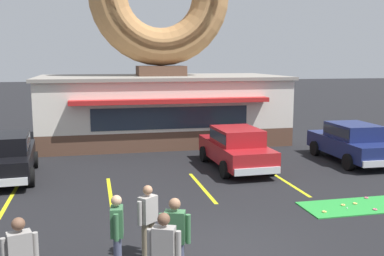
{
  "coord_description": "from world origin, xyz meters",
  "views": [
    {
      "loc": [
        -2.65,
        -8.98,
        4.2
      ],
      "look_at": [
        0.48,
        5.0,
        2.0
      ],
      "focal_mm": 42.0,
      "sensor_mm": 36.0,
      "label": 1
    }
  ],
  "objects_px": {
    "pedestrian_beanie_man": "(117,231)",
    "pedestrian_leather_jacket_man": "(175,237)",
    "car_red": "(236,146)",
    "pedestrian_crossing_woman": "(164,255)",
    "trash_bin": "(9,148)",
    "pedestrian_blue_sweater_man": "(148,218)",
    "car_navy": "(352,141)",
    "car_black": "(6,155)",
    "golf_ball": "(347,208)"
  },
  "relations": [
    {
      "from": "car_red",
      "to": "trash_bin",
      "type": "bearing_deg",
      "value": 158.11
    },
    {
      "from": "car_red",
      "to": "pedestrian_leather_jacket_man",
      "type": "relative_size",
      "value": 2.75
    },
    {
      "from": "golf_ball",
      "to": "pedestrian_beanie_man",
      "type": "distance_m",
      "value": 7.0
    },
    {
      "from": "car_navy",
      "to": "trash_bin",
      "type": "bearing_deg",
      "value": 165.87
    },
    {
      "from": "pedestrian_leather_jacket_man",
      "to": "trash_bin",
      "type": "height_order",
      "value": "pedestrian_leather_jacket_man"
    },
    {
      "from": "car_red",
      "to": "pedestrian_crossing_woman",
      "type": "height_order",
      "value": "pedestrian_crossing_woman"
    },
    {
      "from": "golf_ball",
      "to": "pedestrian_crossing_woman",
      "type": "distance_m",
      "value": 6.96
    },
    {
      "from": "golf_ball",
      "to": "pedestrian_beanie_man",
      "type": "relative_size",
      "value": 0.03
    },
    {
      "from": "pedestrian_beanie_man",
      "to": "car_red",
      "type": "bearing_deg",
      "value": 57.28
    },
    {
      "from": "pedestrian_leather_jacket_man",
      "to": "car_red",
      "type": "bearing_deg",
      "value": 64.84
    },
    {
      "from": "car_red",
      "to": "pedestrian_crossing_woman",
      "type": "xyz_separation_m",
      "value": [
        -4.26,
        -9.08,
        0.04
      ]
    },
    {
      "from": "pedestrian_leather_jacket_man",
      "to": "pedestrian_blue_sweater_man",
      "type": "bearing_deg",
      "value": 104.46
    },
    {
      "from": "golf_ball",
      "to": "pedestrian_blue_sweater_man",
      "type": "distance_m",
      "value": 6.14
    },
    {
      "from": "golf_ball",
      "to": "car_black",
      "type": "distance_m",
      "value": 11.48
    },
    {
      "from": "car_navy",
      "to": "car_red",
      "type": "bearing_deg",
      "value": -179.21
    },
    {
      "from": "trash_bin",
      "to": "pedestrian_blue_sweater_man",
      "type": "bearing_deg",
      "value": -66.73
    },
    {
      "from": "pedestrian_beanie_man",
      "to": "pedestrian_leather_jacket_man",
      "type": "bearing_deg",
      "value": -32.87
    },
    {
      "from": "car_black",
      "to": "car_red",
      "type": "bearing_deg",
      "value": -2.27
    },
    {
      "from": "car_black",
      "to": "pedestrian_crossing_woman",
      "type": "bearing_deg",
      "value": -66.24
    },
    {
      "from": "pedestrian_leather_jacket_man",
      "to": "pedestrian_beanie_man",
      "type": "relative_size",
      "value": 1.05
    },
    {
      "from": "trash_bin",
      "to": "golf_ball",
      "type": "bearing_deg",
      "value": -40.53
    },
    {
      "from": "pedestrian_crossing_woman",
      "to": "pedestrian_blue_sweater_man",
      "type": "bearing_deg",
      "value": 90.77
    },
    {
      "from": "pedestrian_blue_sweater_man",
      "to": "pedestrian_leather_jacket_man",
      "type": "height_order",
      "value": "pedestrian_leather_jacket_man"
    },
    {
      "from": "car_navy",
      "to": "pedestrian_leather_jacket_man",
      "type": "distance_m",
      "value": 12.33
    },
    {
      "from": "car_navy",
      "to": "pedestrian_blue_sweater_man",
      "type": "distance_m",
      "value": 11.74
    },
    {
      "from": "pedestrian_blue_sweater_man",
      "to": "pedestrian_beanie_man",
      "type": "height_order",
      "value": "pedestrian_beanie_man"
    },
    {
      "from": "pedestrian_beanie_man",
      "to": "trash_bin",
      "type": "distance_m",
      "value": 11.96
    },
    {
      "from": "car_black",
      "to": "pedestrian_crossing_woman",
      "type": "xyz_separation_m",
      "value": [
        4.15,
        -9.42,
        0.04
      ]
    },
    {
      "from": "pedestrian_beanie_man",
      "to": "pedestrian_crossing_woman",
      "type": "xyz_separation_m",
      "value": [
        0.72,
        -1.34,
        0.03
      ]
    },
    {
      "from": "car_black",
      "to": "pedestrian_leather_jacket_man",
      "type": "relative_size",
      "value": 2.78
    },
    {
      "from": "car_red",
      "to": "pedestrian_beanie_man",
      "type": "height_order",
      "value": "same"
    },
    {
      "from": "pedestrian_leather_jacket_man",
      "to": "car_black",
      "type": "bearing_deg",
      "value": 117.03
    },
    {
      "from": "car_black",
      "to": "pedestrian_leather_jacket_man",
      "type": "height_order",
      "value": "pedestrian_leather_jacket_man"
    },
    {
      "from": "car_red",
      "to": "pedestrian_blue_sweater_man",
      "type": "relative_size",
      "value": 2.93
    },
    {
      "from": "pedestrian_leather_jacket_man",
      "to": "trash_bin",
      "type": "relative_size",
      "value": 1.72
    },
    {
      "from": "pedestrian_blue_sweater_man",
      "to": "pedestrian_beanie_man",
      "type": "bearing_deg",
      "value": -136.72
    },
    {
      "from": "pedestrian_crossing_woman",
      "to": "trash_bin",
      "type": "relative_size",
      "value": 1.69
    },
    {
      "from": "pedestrian_blue_sweater_man",
      "to": "pedestrian_crossing_woman",
      "type": "xyz_separation_m",
      "value": [
        0.03,
        -1.99,
        0.05
      ]
    },
    {
      "from": "golf_ball",
      "to": "car_red",
      "type": "relative_size",
      "value": 0.01
    },
    {
      "from": "golf_ball",
      "to": "pedestrian_beanie_man",
      "type": "xyz_separation_m",
      "value": [
        -6.52,
        -2.4,
        0.83
      ]
    },
    {
      "from": "pedestrian_crossing_woman",
      "to": "trash_bin",
      "type": "bearing_deg",
      "value": 110.03
    },
    {
      "from": "golf_ball",
      "to": "pedestrian_blue_sweater_man",
      "type": "height_order",
      "value": "pedestrian_blue_sweater_man"
    },
    {
      "from": "pedestrian_leather_jacket_man",
      "to": "golf_ball",
      "type": "bearing_deg",
      "value": 29.17
    },
    {
      "from": "trash_bin",
      "to": "pedestrian_beanie_man",
      "type": "bearing_deg",
      "value": -70.99
    },
    {
      "from": "golf_ball",
      "to": "car_navy",
      "type": "xyz_separation_m",
      "value": [
        3.47,
        5.41,
        0.82
      ]
    },
    {
      "from": "car_black",
      "to": "car_red",
      "type": "xyz_separation_m",
      "value": [
        8.4,
        -0.33,
        0.0
      ]
    },
    {
      "from": "car_black",
      "to": "pedestrian_leather_jacket_man",
      "type": "xyz_separation_m",
      "value": [
        4.46,
        -8.74,
        0.06
      ]
    },
    {
      "from": "trash_bin",
      "to": "car_red",
      "type": "bearing_deg",
      "value": -21.89
    },
    {
      "from": "car_red",
      "to": "pedestrian_blue_sweater_man",
      "type": "distance_m",
      "value": 8.29
    },
    {
      "from": "pedestrian_blue_sweater_man",
      "to": "trash_bin",
      "type": "relative_size",
      "value": 1.61
    }
  ]
}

